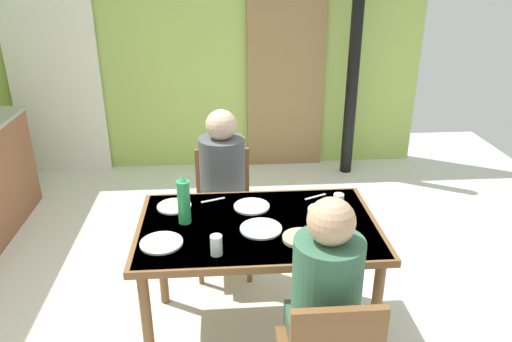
{
  "coord_description": "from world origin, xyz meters",
  "views": [
    {
      "loc": [
        0.17,
        -2.41,
        2.08
      ],
      "look_at": [
        0.35,
        0.07,
        1.01
      ],
      "focal_mm": 34.25,
      "sensor_mm": 36.0,
      "label": 1
    }
  ],
  "objects_px": {
    "dining_table": "(258,237)",
    "serving_bowl_center": "(323,213)",
    "person_near_diner": "(326,289)",
    "chair_far_diner": "(223,203)",
    "water_bottle_green_near": "(184,201)",
    "person_far_diner": "(223,174)"
  },
  "relations": [
    {
      "from": "dining_table",
      "to": "serving_bowl_center",
      "type": "distance_m",
      "value": 0.38
    },
    {
      "from": "chair_far_diner",
      "to": "person_near_diner",
      "type": "height_order",
      "value": "person_near_diner"
    },
    {
      "from": "chair_far_diner",
      "to": "water_bottle_green_near",
      "type": "height_order",
      "value": "water_bottle_green_near"
    },
    {
      "from": "person_far_diner",
      "to": "water_bottle_green_near",
      "type": "xyz_separation_m",
      "value": [
        -0.21,
        -0.58,
        0.11
      ]
    },
    {
      "from": "chair_far_diner",
      "to": "serving_bowl_center",
      "type": "height_order",
      "value": "chair_far_diner"
    },
    {
      "from": "dining_table",
      "to": "serving_bowl_center",
      "type": "xyz_separation_m",
      "value": [
        0.37,
        0.04,
        0.11
      ]
    },
    {
      "from": "person_near_diner",
      "to": "person_far_diner",
      "type": "height_order",
      "value": "same"
    },
    {
      "from": "water_bottle_green_near",
      "to": "serving_bowl_center",
      "type": "distance_m",
      "value": 0.77
    },
    {
      "from": "person_near_diner",
      "to": "dining_table",
      "type": "bearing_deg",
      "value": 111.19
    },
    {
      "from": "dining_table",
      "to": "serving_bowl_center",
      "type": "height_order",
      "value": "serving_bowl_center"
    },
    {
      "from": "person_far_diner",
      "to": "serving_bowl_center",
      "type": "height_order",
      "value": "person_far_diner"
    },
    {
      "from": "dining_table",
      "to": "person_far_diner",
      "type": "xyz_separation_m",
      "value": [
        -0.19,
        0.63,
        0.11
      ]
    },
    {
      "from": "dining_table",
      "to": "chair_far_diner",
      "type": "bearing_deg",
      "value": 103.67
    },
    {
      "from": "person_far_diner",
      "to": "water_bottle_green_near",
      "type": "distance_m",
      "value": 0.63
    },
    {
      "from": "person_far_diner",
      "to": "water_bottle_green_near",
      "type": "bearing_deg",
      "value": 69.74
    },
    {
      "from": "chair_far_diner",
      "to": "person_near_diner",
      "type": "bearing_deg",
      "value": 107.14
    },
    {
      "from": "water_bottle_green_near",
      "to": "serving_bowl_center",
      "type": "xyz_separation_m",
      "value": [
        0.77,
        -0.01,
        -0.11
      ]
    },
    {
      "from": "dining_table",
      "to": "water_bottle_green_near",
      "type": "height_order",
      "value": "water_bottle_green_near"
    },
    {
      "from": "water_bottle_green_near",
      "to": "dining_table",
      "type": "bearing_deg",
      "value": -6.79
    },
    {
      "from": "person_near_diner",
      "to": "chair_far_diner",
      "type": "bearing_deg",
      "value": 107.14
    },
    {
      "from": "chair_far_diner",
      "to": "person_far_diner",
      "type": "height_order",
      "value": "person_far_diner"
    },
    {
      "from": "person_near_diner",
      "to": "serving_bowl_center",
      "type": "bearing_deg",
      "value": 79.54
    }
  ]
}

